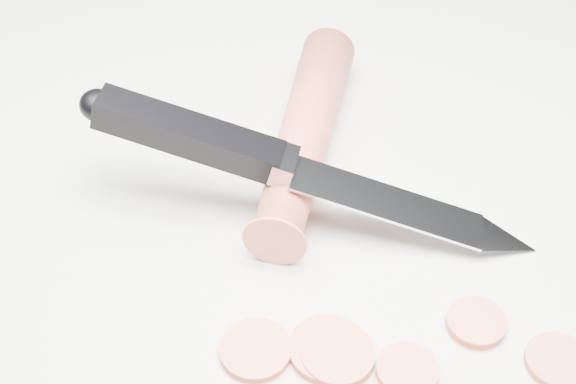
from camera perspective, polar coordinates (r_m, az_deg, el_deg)
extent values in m
plane|color=silver|center=(0.46, 3.74, -5.56)|extent=(2.40, 2.40, 0.00)
cylinder|color=#C04B36|center=(0.52, 1.24, 4.18)|extent=(0.10, 0.19, 0.03)
cylinder|color=#DE6748|center=(0.43, 2.83, -11.10)|extent=(0.04, 0.04, 0.01)
cylinder|color=#DE6748|center=(0.42, 3.57, -11.52)|extent=(0.04, 0.04, 0.01)
cylinder|color=#DE6748|center=(0.45, 18.66, -11.34)|extent=(0.03, 0.03, 0.01)
cylinder|color=#DE6748|center=(0.43, -2.32, -11.15)|extent=(0.04, 0.04, 0.01)
cylinder|color=#DE6748|center=(0.45, 13.23, -9.02)|extent=(0.03, 0.03, 0.01)
cylinder|color=#DE6748|center=(0.42, 8.48, -12.47)|extent=(0.03, 0.03, 0.01)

